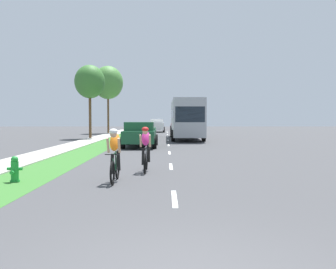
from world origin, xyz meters
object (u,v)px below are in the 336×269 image
Objects in this scene: fire_hydrant_green at (15,169)px; cyclist_trailing at (146,149)px; street_tree_near at (90,82)px; street_tree_far at (108,83)px; suv_white at (157,125)px; bus_silver at (186,117)px; cyclist_lead at (115,155)px; sedan_red at (176,125)px; pickup_dark_green at (140,134)px.

cyclist_trailing reaches higher than fire_hydrant_green.
cyclist_trailing is 0.25× the size of street_tree_near.
suv_white is at bearing 36.34° from street_tree_far.
cyclist_trailing is (3.74, 2.05, 0.44)m from fire_hydrant_green.
bus_silver reaches higher than fire_hydrant_green.
cyclist_trailing is 0.37× the size of suv_white.
cyclist_trailing is (0.79, 2.08, 0.00)m from cyclist_lead.
sedan_red is 0.51× the size of street_tree_far.
suv_white is (3.24, 38.89, 0.58)m from fire_hydrant_green.
suv_white is at bearing 85.24° from fire_hydrant_green.
street_tree_far is at bearing 94.56° from fire_hydrant_green.
suv_white is 9.17m from street_tree_far.
cyclist_lead reaches higher than sedan_red.
street_tree_far is at bearing 126.79° from bus_silver.
bus_silver is at bearing -2.74° from street_tree_near.
street_tree_far reaches higher than suv_white.
bus_silver reaches higher than cyclist_trailing.
bus_silver is 2.47× the size of suv_white.
cyclist_lead is 23.92m from street_tree_near.
street_tree_far is (-0.19, 11.66, 1.09)m from street_tree_near.
street_tree_near is at bearing -89.08° from street_tree_far.
cyclist_lead is at bearing -0.60° from fire_hydrant_green.
cyclist_lead is 0.37× the size of suv_white.
sedan_red is 19.54m from street_tree_far.
pickup_dark_green is 0.75× the size of street_tree_near.
cyclist_lead is 51.07m from sedan_red.
pickup_dark_green is at bearing -91.04° from suv_white.
bus_silver is (3.52, 9.37, 1.15)m from pickup_dark_green.
cyclist_trailing is 0.20× the size of street_tree_far.
pickup_dark_green is at bearing 90.78° from cyclist_lead.
bus_silver is 2.70× the size of sedan_red.
suv_white is (0.29, 38.92, 0.14)m from cyclist_lead.
cyclist_trailing is at bearing -97.14° from bus_silver.
fire_hydrant_green is 2.98m from cyclist_lead.
pickup_dark_green reaches higher than fire_hydrant_green.
suv_white is at bearing 89.57° from cyclist_lead.
street_tree_far reaches higher than cyclist_lead.
bus_silver is 28.56m from sedan_red.
street_tree_far reaches higher than cyclist_trailing.
fire_hydrant_green is 0.09× the size of street_tree_far.
pickup_dark_green is 0.44× the size of bus_silver.
street_tree_near is at bearing -109.86° from suv_white.
bus_silver is at bearing 74.32° from fire_hydrant_green.
fire_hydrant_green is 0.16× the size of suv_white.
cyclist_trailing is 0.34× the size of pickup_dark_green.
cyclist_lead is 2.23m from cyclist_trailing.
cyclist_lead is 0.15× the size of bus_silver.
cyclist_trailing is at bearing 69.14° from cyclist_lead.
cyclist_trailing is 0.40× the size of sedan_red.
street_tree_far is at bearing 90.92° from street_tree_near.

